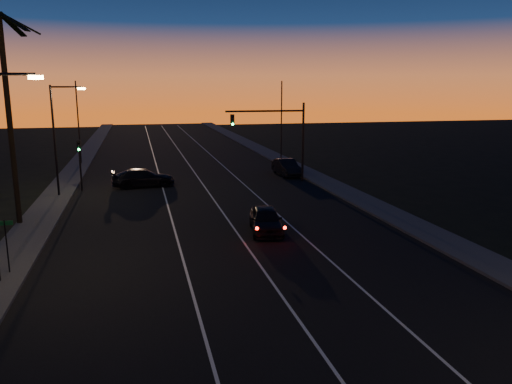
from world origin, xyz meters
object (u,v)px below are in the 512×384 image
object	(u,v)px
right_car	(286,167)
cross_car	(143,178)
signal_mast	(278,128)
lead_car	(266,220)

from	to	relation	value
right_car	cross_car	xyz separation A→B (m)	(-13.51, -2.59, -0.00)
signal_mast	lead_car	xyz separation A→B (m)	(-4.96, -15.04, -4.02)
signal_mast	right_car	size ratio (longest dim) A/B	1.50
lead_car	right_car	distance (m)	19.38
right_car	cross_car	distance (m)	13.76
signal_mast	cross_car	distance (m)	12.38
right_car	lead_car	bearing A→B (deg)	-110.45
right_car	cross_car	world-z (taller)	right_car
cross_car	lead_car	bearing A→B (deg)	-66.59
cross_car	signal_mast	bearing A→B (deg)	-2.63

